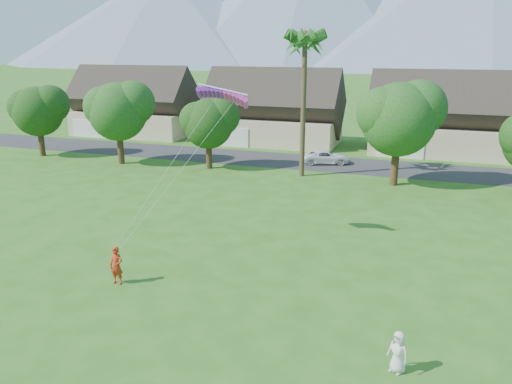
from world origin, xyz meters
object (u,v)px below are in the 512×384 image
at_px(watcher, 398,352).
at_px(parafoil_kite, 224,94).
at_px(kite_flyer, 117,266).
at_px(parked_car, 326,157).

distance_m(watcher, parafoil_kite, 16.10).
height_order(kite_flyer, parafoil_kite, parafoil_kite).
distance_m(parked_car, parafoil_kite, 23.64).
bearing_deg(watcher, parafoil_kite, 166.56).
relative_size(parked_car, parafoil_kite, 1.55).
height_order(kite_flyer, parked_car, kite_flyer).
xyz_separation_m(kite_flyer, parafoil_kite, (2.94, 6.78, 7.69)).
bearing_deg(kite_flyer, watcher, -11.47).
bearing_deg(watcher, parked_car, 134.46).
bearing_deg(parafoil_kite, parked_car, 74.45).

